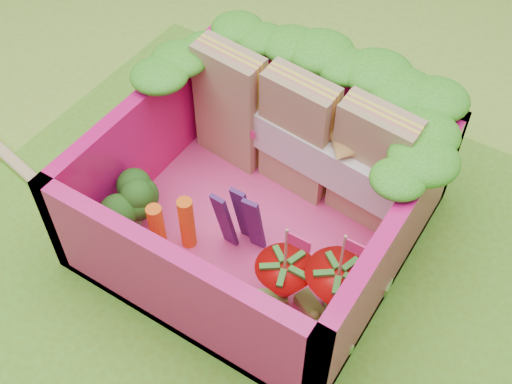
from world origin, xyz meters
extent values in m
plane|color=#92B432|center=(0.00, 0.00, 0.00)|extent=(14.00, 14.00, 0.00)
cube|color=#649F23|center=(0.00, 0.00, 0.01)|extent=(2.60, 2.60, 0.03)
cube|color=#E33A81|center=(0.05, 0.19, 0.06)|extent=(1.30, 1.30, 0.05)
cube|color=#D6126C|center=(0.05, 0.81, 0.31)|extent=(1.30, 0.07, 0.55)
cube|color=#D6126C|center=(0.05, -0.42, 0.31)|extent=(1.30, 0.07, 0.55)
cube|color=#D6126C|center=(-0.57, 0.19, 0.31)|extent=(0.07, 1.30, 0.55)
cube|color=#D6126C|center=(0.66, 0.19, 0.31)|extent=(0.07, 1.30, 0.55)
ellipsoid|color=#278518|center=(-0.45, 0.77, 0.64)|extent=(0.30, 0.30, 0.11)
ellipsoid|color=#278518|center=(-0.31, 0.77, 0.64)|extent=(0.30, 0.30, 0.11)
ellipsoid|color=#278518|center=(-0.17, 0.77, 0.64)|extent=(0.30, 0.30, 0.11)
ellipsoid|color=#278518|center=(-0.02, 0.77, 0.64)|extent=(0.30, 0.30, 0.11)
ellipsoid|color=#278518|center=(0.12, 0.77, 0.64)|extent=(0.30, 0.30, 0.11)
ellipsoid|color=#278518|center=(0.26, 0.77, 0.64)|extent=(0.30, 0.30, 0.11)
ellipsoid|color=#278518|center=(0.40, 0.77, 0.64)|extent=(0.30, 0.30, 0.11)
ellipsoid|color=#278518|center=(0.55, 0.77, 0.64)|extent=(0.30, 0.30, 0.11)
ellipsoid|color=#278518|center=(-0.53, 0.29, 0.64)|extent=(0.27, 0.27, 0.10)
ellipsoid|color=#278518|center=(-0.53, 0.43, 0.64)|extent=(0.27, 0.27, 0.10)
ellipsoid|color=#278518|center=(-0.53, 0.57, 0.64)|extent=(0.27, 0.27, 0.10)
ellipsoid|color=#278518|center=(0.63, 0.29, 0.64)|extent=(0.27, 0.27, 0.10)
ellipsoid|color=#278518|center=(0.63, 0.43, 0.64)|extent=(0.27, 0.27, 0.10)
ellipsoid|color=#278518|center=(0.63, 0.57, 0.64)|extent=(0.27, 0.27, 0.10)
cube|color=#AB7F5A|center=(-0.32, 0.51, 0.39)|extent=(0.36, 0.18, 0.61)
cube|color=#AB7F5A|center=(0.05, 0.51, 0.39)|extent=(0.36, 0.18, 0.61)
cube|color=#AB7F5A|center=(0.42, 0.51, 0.39)|extent=(0.36, 0.18, 0.61)
cube|color=silver|center=(0.05, 0.51, 0.36)|extent=(1.12, 0.29, 0.20)
cylinder|color=#67B055|center=(-0.46, -0.13, 0.14)|extent=(0.12, 0.12, 0.13)
ellipsoid|color=#195316|center=(-0.46, -0.13, 0.27)|extent=(0.32, 0.32, 0.12)
cylinder|color=orange|center=(-0.25, -0.17, 0.22)|extent=(0.07, 0.07, 0.27)
cylinder|color=orange|center=(-0.16, -0.08, 0.22)|extent=(0.07, 0.07, 0.28)
cube|color=#3E1854|center=(-0.01, -0.01, 0.27)|extent=(0.07, 0.02, 0.38)
cube|color=#3E1854|center=(0.04, 0.06, 0.27)|extent=(0.07, 0.02, 0.38)
cube|color=#3E1854|center=(0.11, 0.04, 0.27)|extent=(0.07, 0.03, 0.38)
cone|color=#B8100B|center=(0.35, -0.10, 0.20)|extent=(0.24, 0.24, 0.24)
cylinder|color=tan|center=(0.35, -0.10, 0.44)|extent=(0.01, 0.01, 0.24)
cube|color=#EE2774|center=(0.40, -0.10, 0.52)|extent=(0.10, 0.01, 0.06)
cone|color=#B8100B|center=(0.55, -0.04, 0.21)|extent=(0.27, 0.27, 0.27)
cylinder|color=tan|center=(0.55, -0.04, 0.47)|extent=(0.01, 0.01, 0.24)
cube|color=#EE2774|center=(0.60, -0.04, 0.55)|extent=(0.10, 0.01, 0.06)
cube|color=#57AF37|center=(0.55, 0.15, 0.11)|extent=(0.33, 0.10, 0.05)
cube|color=#57AF37|center=(0.55, -0.13, 0.11)|extent=(0.32, 0.20, 0.05)
cube|color=#57AF37|center=(0.24, -0.20, 0.11)|extent=(0.30, 0.25, 0.05)
cube|color=#57AF37|center=(0.53, -0.01, 0.11)|extent=(0.22, 0.31, 0.05)
cube|color=#D6BD75|center=(-1.07, -0.17, 0.05)|extent=(2.13, 0.46, 0.04)
cube|color=#D6BD75|center=(-1.01, -0.16, 0.05)|extent=(2.13, 0.46, 0.04)
camera|label=1|loc=(1.02, -1.37, 2.41)|focal=45.00mm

